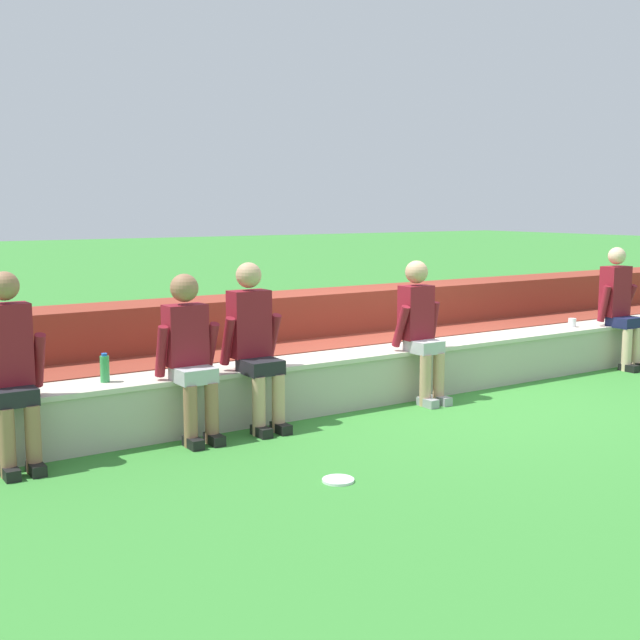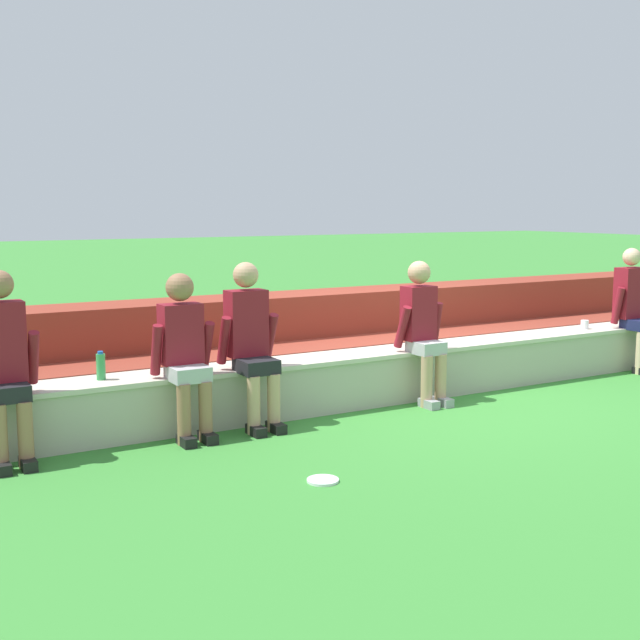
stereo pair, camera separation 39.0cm
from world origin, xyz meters
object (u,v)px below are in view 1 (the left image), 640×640
plastic_cup_middle (572,323)px  water_bottle_center_gap (105,369)px  person_right_of_center (421,327)px  frisbee (338,480)px  plastic_cup_left_end (616,316)px  person_center (255,341)px  person_far_right (620,305)px  person_far_left (11,366)px  person_left_of_center (190,351)px

plastic_cup_middle → water_bottle_center_gap: bearing=179.7°
person_right_of_center → frisbee: size_ratio=6.14×
person_right_of_center → plastic_cup_left_end: 3.37m
person_center → frisbee: (-0.20, -1.54, -0.74)m
person_center → person_far_right: (4.82, -0.02, -0.01)m
plastic_cup_left_end → frisbee: plastic_cup_left_end is taller
person_right_of_center → water_bottle_center_gap: size_ratio=5.86×
person_far_left → frisbee: size_ratio=6.41×
plastic_cup_left_end → frisbee: bearing=-161.3°
person_far_left → person_right_of_center: (3.78, -0.01, -0.03)m
person_center → person_right_of_center: 1.79m
person_right_of_center → water_bottle_center_gap: bearing=174.7°
person_left_of_center → person_far_left: bearing=179.6°
frisbee → person_right_of_center: bearing=37.1°
person_left_of_center → person_center: person_center is taller
person_far_left → person_far_right: bearing=0.1°
person_right_of_center → person_far_right: size_ratio=0.97×
person_far_left → plastic_cup_middle: person_far_left is taller
person_center → plastic_cup_left_end: (5.14, 0.27, -0.20)m
person_far_right → water_bottle_center_gap: bearing=177.6°
person_right_of_center → person_center: bearing=178.8°
plastic_cup_left_end → frisbee: 5.67m
person_far_right → water_bottle_center_gap: person_far_right is taller
person_far_left → plastic_cup_left_end: bearing=2.3°
person_left_of_center → person_far_right: bearing=0.2°
water_bottle_center_gap → plastic_cup_middle: size_ratio=2.31×
person_far_left → plastic_cup_left_end: person_far_left is taller
person_left_of_center → person_right_of_center: person_right_of_center is taller
person_center → water_bottle_center_gap: person_center is taller
person_right_of_center → frisbee: person_right_of_center is taller
person_left_of_center → plastic_cup_middle: (4.88, 0.24, -0.18)m
person_left_of_center → water_bottle_center_gap: size_ratio=5.78×
person_far_right → person_right_of_center: bearing=-179.6°
frisbee → person_far_right: bearing=16.9°
frisbee → person_left_of_center: bearing=105.1°
person_left_of_center → person_far_right: 5.43m
person_right_of_center → plastic_cup_middle: person_right_of_center is taller
person_left_of_center → person_center: bearing=3.0°
person_far_left → water_bottle_center_gap: bearing=19.0°
person_right_of_center → frisbee: (-2.00, -1.51, -0.72)m
person_center → person_far_right: bearing=-0.2°
person_far_right → plastic_cup_middle: bearing=157.6°
person_right_of_center → plastic_cup_middle: bearing=5.7°
person_left_of_center → plastic_cup_left_end: 5.76m
person_far_right → water_bottle_center_gap: 6.05m
plastic_cup_middle → plastic_cup_left_end: 0.87m
frisbee → person_far_left: bearing=139.6°
person_right_of_center → frisbee: 2.60m
person_far_left → person_far_right: 6.81m
plastic_cup_left_end → person_center: bearing=-177.0°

